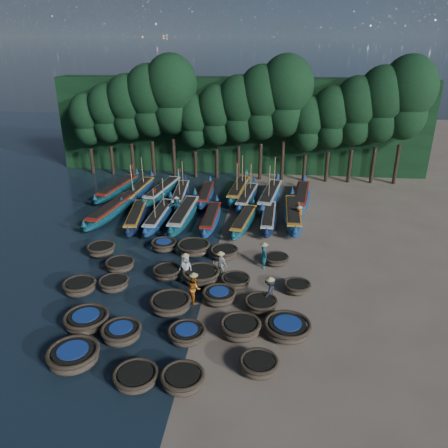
# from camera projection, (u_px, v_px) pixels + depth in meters

# --- Properties ---
(ground) EXTENTS (120.00, 120.00, 0.00)m
(ground) POSITION_uv_depth(u_px,v_px,m) (211.00, 269.00, 28.46)
(ground) COLOR gray
(ground) RESTS_ON ground
(foliage_wall) EXTENTS (40.00, 3.00, 10.00)m
(foliage_wall) POSITION_uv_depth(u_px,v_px,m) (240.00, 125.00, 47.94)
(foliage_wall) COLOR black
(foliage_wall) RESTS_ON ground
(coracle_1) EXTENTS (2.79, 2.79, 0.85)m
(coracle_1) POSITION_uv_depth(u_px,v_px,m) (74.00, 356.00, 19.97)
(coracle_1) COLOR brown
(coracle_1) RESTS_ON ground
(coracle_2) EXTENTS (2.09, 2.09, 0.66)m
(coracle_2) POSITION_uv_depth(u_px,v_px,m) (136.00, 377.00, 18.89)
(coracle_2) COLOR brown
(coracle_2) RESTS_ON ground
(coracle_3) EXTENTS (1.95, 1.95, 0.76)m
(coracle_3) POSITION_uv_depth(u_px,v_px,m) (183.00, 379.00, 18.69)
(coracle_3) COLOR brown
(coracle_3) RESTS_ON ground
(coracle_4) EXTENTS (2.06, 2.06, 0.72)m
(coracle_4) POSITION_uv_depth(u_px,v_px,m) (259.00, 365.00, 19.54)
(coracle_4) COLOR brown
(coracle_4) RESTS_ON ground
(coracle_5) EXTENTS (2.79, 2.79, 0.78)m
(coracle_5) POSITION_uv_depth(u_px,v_px,m) (87.00, 320.00, 22.58)
(coracle_5) COLOR brown
(coracle_5) RESTS_ON ground
(coracle_6) EXTENTS (2.49, 2.49, 0.79)m
(coracle_6) POSITION_uv_depth(u_px,v_px,m) (122.00, 333.00, 21.60)
(coracle_6) COLOR brown
(coracle_6) RESTS_ON ground
(coracle_7) EXTENTS (1.97, 1.97, 0.67)m
(coracle_7) POSITION_uv_depth(u_px,v_px,m) (187.00, 334.00, 21.65)
(coracle_7) COLOR brown
(coracle_7) RESTS_ON ground
(coracle_8) EXTENTS (2.27, 2.27, 0.84)m
(coracle_8) POSITION_uv_depth(u_px,v_px,m) (240.00, 328.00, 21.90)
(coracle_8) COLOR brown
(coracle_8) RESTS_ON ground
(coracle_9) EXTENTS (2.42, 2.42, 0.80)m
(coracle_9) POSITION_uv_depth(u_px,v_px,m) (287.00, 328.00, 21.93)
(coracle_9) COLOR brown
(coracle_9) RESTS_ON ground
(coracle_10) EXTENTS (1.97, 1.97, 0.79)m
(coracle_10) POSITION_uv_depth(u_px,v_px,m) (80.00, 287.00, 25.58)
(coracle_10) COLOR brown
(coracle_10) RESTS_ON ground
(coracle_11) EXTENTS (2.12, 2.12, 0.73)m
(coracle_11) POSITION_uv_depth(u_px,v_px,m) (114.00, 284.00, 25.97)
(coracle_11) COLOR brown
(coracle_11) RESTS_ON ground
(coracle_12) EXTENTS (2.79, 2.79, 0.80)m
(coracle_12) POSITION_uv_depth(u_px,v_px,m) (170.00, 304.00, 23.93)
(coracle_12) COLOR brown
(coracle_12) RESTS_ON ground
(coracle_13) EXTENTS (1.95, 1.95, 0.76)m
(coracle_13) POSITION_uv_depth(u_px,v_px,m) (219.00, 296.00, 24.70)
(coracle_13) COLOR brown
(coracle_13) RESTS_ON ground
(coracle_14) EXTENTS (2.00, 2.00, 0.69)m
(coracle_14) POSITION_uv_depth(u_px,v_px,m) (261.00, 304.00, 24.03)
(coracle_14) COLOR brown
(coracle_14) RESTS_ON ground
(coracle_15) EXTENTS (2.29, 2.29, 0.70)m
(coracle_15) POSITION_uv_depth(u_px,v_px,m) (120.00, 265.00, 28.15)
(coracle_15) COLOR brown
(coracle_15) RESTS_ON ground
(coracle_16) EXTENTS (2.01, 2.01, 0.72)m
(coracle_16) POSITION_uv_depth(u_px,v_px,m) (167.00, 272.00, 27.22)
(coracle_16) COLOR brown
(coracle_16) RESTS_ON ground
(coracle_17) EXTENTS (2.86, 2.86, 0.80)m
(coracle_17) POSITION_uv_depth(u_px,v_px,m) (201.00, 275.00, 26.82)
(coracle_17) COLOR brown
(coracle_17) RESTS_ON ground
(coracle_18) EXTENTS (1.81, 1.81, 0.66)m
(coracle_18) POSITION_uv_depth(u_px,v_px,m) (235.00, 281.00, 26.34)
(coracle_18) COLOR brown
(coracle_18) RESTS_ON ground
(coracle_19) EXTENTS (1.63, 1.63, 0.65)m
(coracle_19) POSITION_uv_depth(u_px,v_px,m) (297.00, 287.00, 25.70)
(coracle_19) COLOR brown
(coracle_19) RESTS_ON ground
(coracle_20) EXTENTS (1.96, 1.96, 0.78)m
(coracle_20) POSITION_uv_depth(u_px,v_px,m) (101.00, 249.00, 30.09)
(coracle_20) COLOR brown
(coracle_20) RESTS_ON ground
(coracle_21) EXTENTS (2.00, 2.00, 0.72)m
(coracle_21) POSITION_uv_depth(u_px,v_px,m) (164.00, 245.00, 30.78)
(coracle_21) COLOR brown
(coracle_21) RESTS_ON ground
(coracle_22) EXTENTS (2.72, 2.72, 0.82)m
(coracle_22) POSITION_uv_depth(u_px,v_px,m) (193.00, 248.00, 30.28)
(coracle_22) COLOR brown
(coracle_22) RESTS_ON ground
(coracle_23) EXTENTS (2.33, 2.33, 0.75)m
(coracle_23) POSITION_uv_depth(u_px,v_px,m) (224.00, 253.00, 29.69)
(coracle_23) COLOR brown
(coracle_23) RESTS_ON ground
(coracle_24) EXTENTS (1.94, 1.94, 0.63)m
(coracle_24) POSITION_uv_depth(u_px,v_px,m) (276.00, 259.00, 28.92)
(coracle_24) COLOR brown
(coracle_24) RESTS_ON ground
(long_boat_1) EXTENTS (2.79, 8.70, 1.55)m
(long_boat_1) POSITION_uv_depth(u_px,v_px,m) (111.00, 211.00, 36.44)
(long_boat_1) COLOR #0D394E
(long_boat_1) RESTS_ON ground
(long_boat_2) EXTENTS (2.38, 7.74, 1.37)m
(long_boat_2) POSITION_uv_depth(u_px,v_px,m) (136.00, 217.00, 35.38)
(long_boat_2) COLOR #0F1839
(long_boat_2) RESTS_ON ground
(long_boat_3) EXTENTS (1.57, 8.09, 3.44)m
(long_boat_3) POSITION_uv_depth(u_px,v_px,m) (159.00, 216.00, 35.40)
(long_boat_3) COLOR navy
(long_boat_3) RESTS_ON ground
(long_boat_4) EXTENTS (1.87, 8.86, 1.56)m
(long_boat_4) POSITION_uv_depth(u_px,v_px,m) (184.00, 215.00, 35.61)
(long_boat_4) COLOR #0D394E
(long_boat_4) RESTS_ON ground
(long_boat_5) EXTENTS (1.33, 7.52, 1.32)m
(long_boat_5) POSITION_uv_depth(u_px,v_px,m) (211.00, 218.00, 35.07)
(long_boat_5) COLOR navy
(long_boat_5) RESTS_ON ground
(long_boat_6) EXTENTS (2.39, 7.24, 1.29)m
(long_boat_6) POSITION_uv_depth(u_px,v_px,m) (244.00, 221.00, 34.62)
(long_boat_6) COLOR #0D394E
(long_boat_6) RESTS_ON ground
(long_boat_7) EXTENTS (1.56, 7.60, 1.34)m
(long_boat_7) POSITION_uv_depth(u_px,v_px,m) (269.00, 218.00, 35.14)
(long_boat_7) COLOR #0F1839
(long_boat_7) RESTS_ON ground
(long_boat_8) EXTENTS (1.60, 8.94, 1.57)m
(long_boat_8) POSITION_uv_depth(u_px,v_px,m) (293.00, 214.00, 35.63)
(long_boat_8) COLOR navy
(long_boat_8) RESTS_ON ground
(long_boat_9) EXTENTS (2.84, 8.46, 1.51)m
(long_boat_9) POSITION_uv_depth(u_px,v_px,m) (118.00, 189.00, 41.76)
(long_boat_9) COLOR #0D394E
(long_boat_9) RESTS_ON ground
(long_boat_10) EXTENTS (2.02, 8.27, 3.52)m
(long_boat_10) POSITION_uv_depth(u_px,v_px,m) (138.00, 191.00, 41.20)
(long_boat_10) COLOR navy
(long_boat_10) RESTS_ON ground
(long_boat_11) EXTENTS (2.82, 8.65, 1.54)m
(long_boat_11) POSITION_uv_depth(u_px,v_px,m) (163.00, 191.00, 41.14)
(long_boat_11) COLOR #0D394E
(long_boat_11) RESTS_ON ground
(long_boat_12) EXTENTS (2.03, 8.00, 3.41)m
(long_boat_12) POSITION_uv_depth(u_px,v_px,m) (181.00, 194.00, 40.36)
(long_boat_12) COLOR #0F1839
(long_boat_12) RESTS_ON ground
(long_boat_13) EXTENTS (1.49, 7.46, 1.31)m
(long_boat_13) POSITION_uv_depth(u_px,v_px,m) (206.00, 195.00, 40.38)
(long_boat_13) COLOR navy
(long_boat_13) RESTS_ON ground
(long_boat_14) EXTENTS (2.34, 8.52, 3.64)m
(long_boat_14) POSITION_uv_depth(u_px,v_px,m) (239.00, 190.00, 41.36)
(long_boat_14) COLOR #0D394E
(long_boat_14) RESTS_ON ground
(long_boat_15) EXTENTS (2.32, 7.82, 3.35)m
(long_boat_15) POSITION_uv_depth(u_px,v_px,m) (247.00, 197.00, 39.67)
(long_boat_15) COLOR navy
(long_boat_15) RESTS_ON ground
(long_boat_16) EXTENTS (2.88, 9.12, 3.91)m
(long_boat_16) POSITION_uv_depth(u_px,v_px,m) (270.00, 196.00, 39.75)
(long_boat_16) COLOR navy
(long_boat_16) RESTS_ON ground
(long_boat_17) EXTENTS (2.44, 8.66, 1.53)m
(long_boat_17) POSITION_uv_depth(u_px,v_px,m) (301.00, 196.00, 39.72)
(long_boat_17) COLOR navy
(long_boat_17) RESTS_ON ground
(fisherman_0) EXTENTS (0.98, 0.75, 1.99)m
(fisherman_0) POSITION_uv_depth(u_px,v_px,m) (186.00, 267.00, 26.78)
(fisherman_0) COLOR beige
(fisherman_0) RESTS_ON ground
(fisherman_1) EXTENTS (0.62, 0.74, 1.93)m
(fisherman_1) POSITION_uv_depth(u_px,v_px,m) (264.00, 255.00, 28.27)
(fisherman_1) COLOR #185868
(fisherman_1) RESTS_ON ground
(fisherman_2) EXTENTS (1.00, 1.08, 1.98)m
(fisherman_2) POSITION_uv_depth(u_px,v_px,m) (194.00, 287.00, 24.62)
(fisherman_2) COLOR #C86E1A
(fisherman_2) RESTS_ON ground
(fisherman_3) EXTENTS (0.97, 1.19, 1.81)m
(fisherman_3) POSITION_uv_depth(u_px,v_px,m) (270.00, 290.00, 24.49)
(fisherman_3) COLOR black
(fisherman_3) RESTS_ON ground
(fisherman_4) EXTENTS (1.06, 0.90, 1.90)m
(fisherman_4) POSITION_uv_depth(u_px,v_px,m) (221.00, 264.00, 27.19)
(fisherman_4) COLOR beige
(fisherman_4) RESTS_ON ground
(fisherman_5) EXTENTS (1.67, 1.02, 1.92)m
(fisherman_5) POSITION_uv_depth(u_px,v_px,m) (177.00, 207.00, 36.43)
(fisherman_5) COLOR #185868
(fisherman_5) RESTS_ON ground
(fisherman_6) EXTENTS (0.75, 0.88, 1.73)m
(fisherman_6) POSITION_uv_depth(u_px,v_px,m) (299.00, 215.00, 34.92)
(fisherman_6) COLOR #C86E1A
(fisherman_6) RESTS_ON ground
(tree_0) EXTENTS (3.68, 3.68, 8.68)m
(tree_0) POSITION_uv_depth(u_px,v_px,m) (87.00, 119.00, 46.02)
(tree_0) COLOR black
(tree_0) RESTS_ON ground
(tree_1) EXTENTS (4.09, 4.09, 9.65)m
(tree_1) POSITION_uv_depth(u_px,v_px,m) (107.00, 113.00, 45.51)
(tree_1) COLOR black
(tree_1) RESTS_ON ground
(tree_2) EXTENTS (4.51, 4.51, 10.63)m
(tree_2) POSITION_uv_depth(u_px,v_px,m) (128.00, 107.00, 45.01)
(tree_2) COLOR black
(tree_2) RESTS_ON ground
(tree_3) EXTENTS (4.92, 4.92, 11.60)m
(tree_3) POSITION_uv_depth(u_px,v_px,m) (149.00, 100.00, 44.51)
(tree_3) COLOR black
(tree_3) RESTS_ON ground
(tree_4) EXTENTS (5.34, 5.34, 12.58)m
(tree_4) POSITION_uv_depth(u_px,v_px,m) (171.00, 94.00, 44.00)
(tree_4) COLOR black
(tree_4) RESTS_ON ground
(tree_5) EXTENTS (3.68, 3.68, 8.68)m
(tree_5) POSITION_uv_depth(u_px,v_px,m) (194.00, 121.00, 44.83)
(tree_5) COLOR black
(tree_5) RESTS_ON ground
(tree_6) EXTENTS (4.09, 4.09, 9.65)m
(tree_6) POSITION_uv_depth(u_px,v_px,m) (216.00, 115.00, 44.33)
(tree_6) COLOR black
(tree_6) RESTS_ON ground
(tree_7) EXTENTS (4.51, 4.51, 10.63)m
(tree_7) POSITION_uv_depth(u_px,v_px,m) (239.00, 108.00, 43.82)
(tree_7) COLOR black
(tree_7) RESTS_ON ground
(tree_8) EXTENTS (4.92, 4.92, 11.60)m
(tree_8) POSITION_uv_depth(u_px,v_px,m) (262.00, 102.00, 43.32)
(tree_8) COLOR black
(tree_8) RESTS_ON ground
(tree_9) EXTENTS (5.34, 5.34, 12.58)m
(tree_9) POSITION_uv_depth(u_px,v_px,m) (286.00, 95.00, 42.81)
(tree_9) COLOR black
(tree_9) RESTS_ON ground
(tree_10) EXTENTS (3.68, 3.68, 8.68)m
(tree_10) POSITION_uv_depth(u_px,v_px,m) (308.00, 123.00, 43.64)
(tree_10) COLOR black
(tree_10) RESTS_ON ground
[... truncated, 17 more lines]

